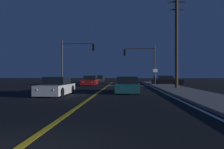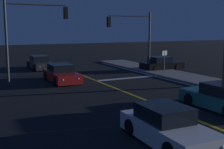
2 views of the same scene
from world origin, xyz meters
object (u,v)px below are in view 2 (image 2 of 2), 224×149
car_parked_curb_teal (222,98)px  street_sign_corner (164,59)px  traffic_signal_near_right (135,32)px  car_side_waiting_black (161,64)px  car_far_approaching_white (167,127)px  car_distant_tail_red (61,74)px  car_lead_oncoming_charcoal (40,63)px  traffic_signal_far_left (29,27)px

car_parked_curb_teal → street_sign_corner: bearing=69.8°
traffic_signal_near_right → car_side_waiting_black: bearing=-172.5°
car_far_approaching_white → street_sign_corner: 15.22m
car_side_waiting_black → street_sign_corner: bearing=-33.0°
car_parked_curb_teal → car_distant_tail_red: same height
traffic_signal_near_right → car_lead_oncoming_charcoal: bearing=-42.8°
car_lead_oncoming_charcoal → car_far_approaching_white: (-0.48, -21.69, -0.00)m
car_distant_tail_red → traffic_signal_far_left: (-2.35, -0.14, 3.58)m
car_lead_oncoming_charcoal → street_sign_corner: size_ratio=1.89×
car_side_waiting_black → traffic_signal_near_right: 4.71m
traffic_signal_far_left → car_distant_tail_red: bearing=3.3°
traffic_signal_near_right → traffic_signal_far_left: (-9.70, -1.40, 0.39)m
traffic_signal_near_right → car_far_approaching_white: bearing=63.0°
car_lead_oncoming_charcoal → car_side_waiting_black: (10.61, -6.20, 0.00)m
car_lead_oncoming_charcoal → traffic_signal_near_right: (7.17, -6.65, 3.19)m
car_side_waiting_black → street_sign_corner: (-2.09, -3.25, 0.94)m
car_side_waiting_black → car_far_approaching_white: same height
street_sign_corner → traffic_signal_near_right: bearing=115.6°
traffic_signal_far_left → car_far_approaching_white: bearing=-81.5°
car_lead_oncoming_charcoal → car_distant_tail_red: size_ratio=0.94×
car_far_approaching_white → traffic_signal_near_right: traffic_signal_near_right is taller
car_side_waiting_black → traffic_signal_near_right: size_ratio=0.76×
traffic_signal_near_right → street_sign_corner: 3.83m
car_distant_tail_red → car_side_waiting_black: bearing=-170.6°
car_lead_oncoming_charcoal → car_far_approaching_white: bearing=87.6°
car_distant_tail_red → car_far_approaching_white: (-0.31, -13.77, -0.00)m
car_distant_tail_red → street_sign_corner: street_sign_corner is taller
traffic_signal_far_left → car_side_waiting_black: bearing=8.0°
car_parked_curb_teal → traffic_signal_near_right: 13.29m
car_parked_curb_teal → car_distant_tail_red: (-4.94, 11.41, 0.00)m
car_lead_oncoming_charcoal → traffic_signal_near_right: 10.29m
car_far_approaching_white → car_parked_curb_teal: bearing=-154.2°
street_sign_corner → car_lead_oncoming_charcoal: bearing=132.0°
car_parked_curb_teal → car_side_waiting_black: same height
car_side_waiting_black → street_sign_corner: street_sign_corner is taller
car_lead_oncoming_charcoal → car_side_waiting_black: same height
car_side_waiting_black → traffic_signal_near_right: traffic_signal_near_right is taller
car_far_approaching_white → street_sign_corner: (8.99, 12.24, 0.94)m
car_distant_tail_red → traffic_signal_near_right: size_ratio=0.81×
traffic_signal_near_right → car_distant_tail_red: bearing=9.8°
car_parked_curb_teal → car_side_waiting_black: bearing=66.6°
car_distant_tail_red → traffic_signal_near_right: bearing=-169.9°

